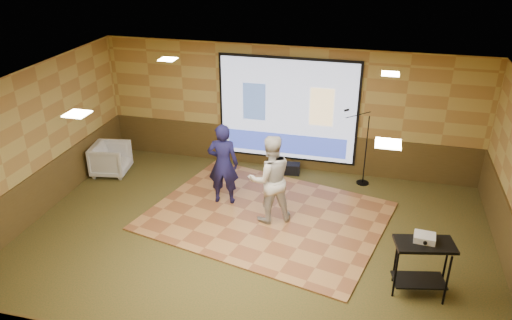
% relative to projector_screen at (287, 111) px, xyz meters
% --- Properties ---
extents(ground, '(9.00, 9.00, 0.00)m').
position_rel_projector_screen_xyz_m(ground, '(0.00, -3.44, -1.47)').
color(ground, '#2D3C1B').
rests_on(ground, ground).
extents(room_shell, '(9.04, 7.04, 3.02)m').
position_rel_projector_screen_xyz_m(room_shell, '(0.00, -3.44, 0.62)').
color(room_shell, tan).
rests_on(room_shell, ground).
extents(wainscot_back, '(9.00, 0.04, 0.95)m').
position_rel_projector_screen_xyz_m(wainscot_back, '(0.00, 0.04, -1.00)').
color(wainscot_back, '#473617').
rests_on(wainscot_back, ground).
extents(wainscot_left, '(0.04, 7.00, 0.95)m').
position_rel_projector_screen_xyz_m(wainscot_left, '(-4.48, -3.44, -1.00)').
color(wainscot_left, '#473617').
rests_on(wainscot_left, ground).
extents(projector_screen, '(3.32, 0.06, 2.52)m').
position_rel_projector_screen_xyz_m(projector_screen, '(0.00, 0.00, 0.00)').
color(projector_screen, black).
rests_on(projector_screen, room_shell).
extents(downlight_nw, '(0.32, 0.32, 0.02)m').
position_rel_projector_screen_xyz_m(downlight_nw, '(-2.20, -1.64, 1.50)').
color(downlight_nw, '#F7E7B9').
rests_on(downlight_nw, room_shell).
extents(downlight_ne, '(0.32, 0.32, 0.02)m').
position_rel_projector_screen_xyz_m(downlight_ne, '(2.20, -1.64, 1.50)').
color(downlight_ne, '#F7E7B9').
rests_on(downlight_ne, room_shell).
extents(downlight_sw, '(0.32, 0.32, 0.02)m').
position_rel_projector_screen_xyz_m(downlight_sw, '(-2.20, -4.94, 1.50)').
color(downlight_sw, '#F7E7B9').
rests_on(downlight_sw, room_shell).
extents(downlight_se, '(0.32, 0.32, 0.02)m').
position_rel_projector_screen_xyz_m(downlight_se, '(2.20, -4.94, 1.50)').
color(downlight_se, '#F7E7B9').
rests_on(downlight_se, room_shell).
extents(dance_floor, '(5.27, 4.46, 0.03)m').
position_rel_projector_screen_xyz_m(dance_floor, '(0.05, -2.35, -1.46)').
color(dance_floor, '#AA733E').
rests_on(dance_floor, ground).
extents(player_left, '(0.70, 0.51, 1.78)m').
position_rel_projector_screen_xyz_m(player_left, '(-0.97, -2.01, -0.55)').
color(player_left, '#171544').
rests_on(player_left, dance_floor).
extents(player_right, '(1.11, 1.02, 1.83)m').
position_rel_projector_screen_xyz_m(player_right, '(0.14, -2.47, -0.53)').
color(player_right, beige).
rests_on(player_right, dance_floor).
extents(av_table, '(0.92, 0.49, 0.97)m').
position_rel_projector_screen_xyz_m(av_table, '(2.97, -4.01, -0.80)').
color(av_table, black).
rests_on(av_table, ground).
extents(projector, '(0.34, 0.29, 0.11)m').
position_rel_projector_screen_xyz_m(projector, '(2.96, -3.95, -0.45)').
color(projector, silver).
rests_on(projector, av_table).
extents(mic_stand, '(0.70, 0.29, 1.80)m').
position_rel_projector_screen_xyz_m(mic_stand, '(1.84, -0.39, -0.98)').
color(mic_stand, black).
rests_on(mic_stand, ground).
extents(banquet_chair, '(0.95, 0.93, 0.76)m').
position_rel_projector_screen_xyz_m(banquet_chair, '(-4.00, -1.35, -1.10)').
color(banquet_chair, gray).
rests_on(banquet_chair, ground).
extents(duffel_bag, '(0.43, 0.31, 0.25)m').
position_rel_projector_screen_xyz_m(duffel_bag, '(0.18, -0.30, -1.35)').
color(duffel_bag, black).
rests_on(duffel_bag, ground).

